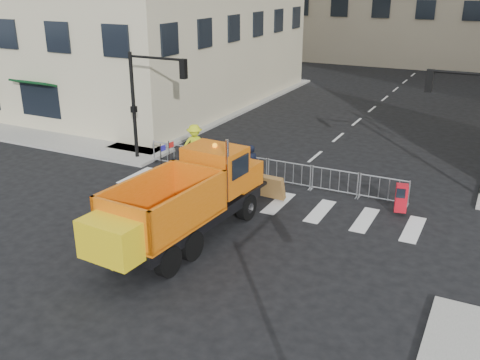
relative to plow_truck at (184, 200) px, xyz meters
The scene contains 10 objects.
ground 2.05m from the plow_truck, 45.18° to the right, with size 120.00×120.00×0.00m, color black.
sidewalk_back 7.76m from the plow_truck, 82.97° to the left, with size 64.00×5.00×0.15m, color gray.
traffic_light_left 9.71m from the plow_truck, 137.13° to the left, with size 0.18×0.18×5.40m, color black.
crowd_barriers 6.74m from the plow_truck, 88.43° to the left, with size 12.60×0.60×1.10m, color #9EA0A5, non-canonical shape.
plow_truck is the anchor object (origin of this frame).
cop_a 6.10m from the plow_truck, 93.40° to the left, with size 0.67×0.44×1.82m, color black.
cop_b 5.01m from the plow_truck, 95.78° to the left, with size 0.86×0.67×1.76m, color black.
cop_c 4.96m from the plow_truck, 96.39° to the left, with size 0.98×0.41×1.68m, color black.
worker 7.72m from the plow_truck, 118.78° to the left, with size 1.31×0.75×2.02m, color #C9D619.
newspaper_box 8.53m from the plow_truck, 41.94° to the left, with size 0.45×0.40×1.10m, color red.
Camera 1 is at (8.45, -13.28, 8.72)m, focal length 40.00 mm.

